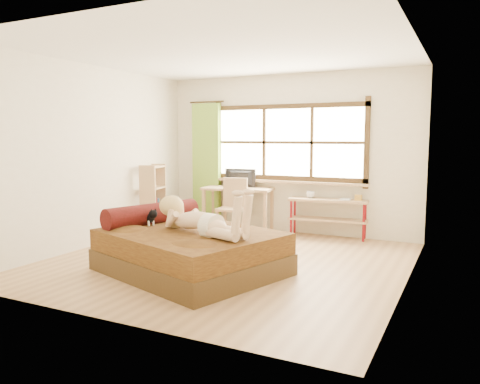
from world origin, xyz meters
The scene contains 18 objects.
floor centered at (0.00, 0.00, 0.00)m, with size 4.50×4.50×0.00m, color #9E754C.
ceiling centered at (0.00, 0.00, 2.70)m, with size 4.50×4.50×0.00m, color white.
wall_back centered at (0.00, 2.25, 1.35)m, with size 4.50×4.50×0.00m, color silver.
wall_front centered at (0.00, -2.25, 1.35)m, with size 4.50×4.50×0.00m, color silver.
wall_left centered at (-2.25, 0.00, 1.35)m, with size 4.50×4.50×0.00m, color silver.
wall_right centered at (2.25, 0.00, 1.35)m, with size 4.50×4.50×0.00m, color silver.
window centered at (0.00, 2.22, 1.51)m, with size 2.80×0.16×1.46m.
curtain centered at (-1.55, 2.13, 1.15)m, with size 0.55×0.10×2.20m, color olive.
bed centered at (-0.22, -0.60, 0.27)m, with size 2.42×2.16×0.77m.
woman centered at (-0.02, -0.67, 0.81)m, with size 1.42×0.40×0.61m, color #DAB28C, non-canonical shape.
kitten centered at (-0.89, -0.52, 0.63)m, with size 0.30×0.12×0.24m, color black, non-canonical shape.
desk centered at (-0.81, 1.95, 0.66)m, with size 1.28×0.71×0.76m.
monitor centered at (-0.81, 2.00, 0.92)m, with size 0.56×0.07×0.32m, color black.
chair centered at (-0.72, 1.59, 0.53)m, with size 0.48×0.48×0.96m.
pipe_shelf centered at (0.79, 2.07, 0.47)m, with size 1.30×0.45×0.72m.
cup centered at (0.48, 2.07, 0.69)m, with size 0.14×0.14×0.11m, color gray.
book centered at (0.98, 2.07, 0.65)m, with size 0.16×0.22×0.02m, color gray.
bookshelf centered at (-2.08, 1.20, 0.59)m, with size 0.40×0.56×1.16m.
Camera 1 is at (2.84, -5.34, 1.63)m, focal length 35.00 mm.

